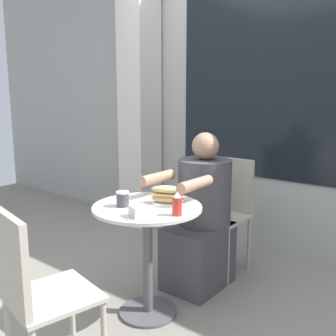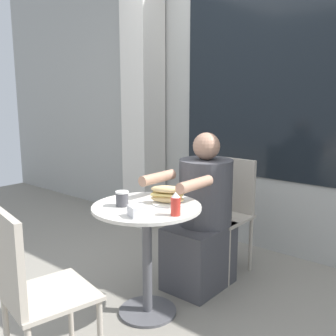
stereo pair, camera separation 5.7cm
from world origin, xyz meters
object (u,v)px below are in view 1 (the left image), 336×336
cafe_table (148,236)px  sandwich_on_plate (168,195)px  drink_cup (123,199)px  seated_diner (201,222)px  empty_chair_across (33,286)px  diner_chair (227,204)px  condiment_bottle (177,204)px

cafe_table → sandwich_on_plate: size_ratio=3.20×
cafe_table → drink_cup: size_ratio=7.75×
cafe_table → seated_diner: bearing=86.2°
cafe_table → seated_diner: 0.53m
drink_cup → seated_diner: bearing=77.7°
cafe_table → drink_cup: drink_cup is taller
cafe_table → empty_chair_across: bearing=-87.3°
diner_chair → seated_diner: (0.00, -0.35, -0.05)m
cafe_table → condiment_bottle: size_ratio=5.28×
drink_cup → condiment_bottle: size_ratio=0.68×
sandwich_on_plate → diner_chair: bearing=92.9°
cafe_table → sandwich_on_plate: (0.07, 0.11, 0.24)m
diner_chair → sandwich_on_plate: size_ratio=3.97×
cafe_table → diner_chair: (0.03, 0.88, 0.01)m
empty_chair_across → cafe_table: bearing=104.1°
cafe_table → seated_diner: seated_diner is taller
seated_diner → condiment_bottle: size_ratio=8.28×
drink_cup → condiment_bottle: 0.36m
diner_chair → drink_cup: bearing=81.6°
sandwich_on_plate → condiment_bottle: 0.23m
empty_chair_across → condiment_bottle: bearing=85.7°
empty_chair_across → drink_cup: 0.75m
empty_chair_across → sandwich_on_plate: empty_chair_across is taller
seated_diner → condiment_bottle: (0.22, -0.56, 0.30)m
seated_diner → sandwich_on_plate: bearing=94.5°
diner_chair → empty_chair_across: same height
cafe_table → seated_diner: (0.03, 0.53, -0.04)m
drink_cup → condiment_bottle: bearing=10.3°
cafe_table → diner_chair: bearing=87.8°
diner_chair → condiment_bottle: 0.97m
seated_diner → cafe_table: bearing=85.7°
cafe_table → empty_chair_across: 0.81m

